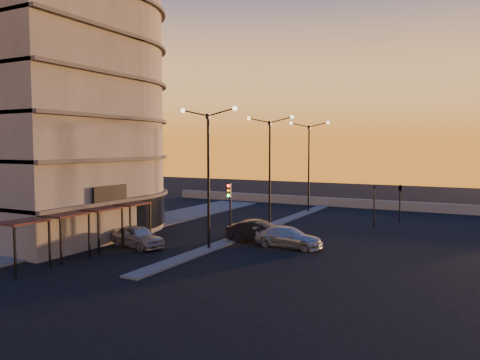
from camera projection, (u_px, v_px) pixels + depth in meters
The scene contains 14 objects.
ground at pixel (209, 249), 31.45m from camera, with size 120.00×120.00×0.00m, color black.
sidewalk_west at pixel (128, 227), 39.85m from camera, with size 5.00×40.00×0.12m, color #4F4F4C.
median at pixel (269, 226), 40.28m from camera, with size 1.20×36.00×0.12m, color #4F4F4C.
parapet at pixel (343, 203), 53.45m from camera, with size 44.00×0.50×1.00m, color gray.
building at pixel (58, 84), 37.11m from camera, with size 14.35×17.08×25.00m.
streetlamp_near at pixel (208, 166), 31.05m from camera, with size 4.32×0.32×9.51m.
streetlamp_mid at pixel (270, 162), 39.88m from camera, with size 4.32×0.32×9.51m.
streetlamp_far at pixel (309, 159), 48.71m from camera, with size 4.32×0.32×9.51m.
traffic_light_main at pixel (229, 202), 33.78m from camera, with size 0.28×0.44×4.25m.
signal_east_a at pixel (374, 205), 39.97m from camera, with size 0.13×0.16×3.60m.
signal_east_b at pixel (400, 188), 42.73m from camera, with size 0.42×1.99×3.60m.
car_hatchback at pixel (137, 236), 32.11m from camera, with size 1.78×4.43×1.51m, color #A0A3A8.
car_sedan at pixel (259, 231), 33.80m from camera, with size 1.65×4.72×1.56m, color black.
car_wagon at pixel (289, 237), 32.10m from camera, with size 1.94×4.78×1.39m, color #AAADB2.
Camera 1 is at (16.28, -26.50, 6.94)m, focal length 35.00 mm.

